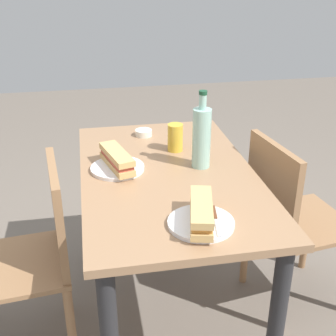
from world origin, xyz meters
TOP-DOWN VIEW (x-y plane):
  - ground_plane at (0.00, 0.00)m, footprint 8.00×8.00m
  - dining_table at (0.00, 0.00)m, footprint 1.16×0.70m
  - chair_far at (0.01, 0.55)m, footprint 0.46×0.46m
  - chair_near at (0.08, -0.55)m, footprint 0.44×0.44m
  - plate_near at (-0.06, -0.20)m, footprint 0.22×0.22m
  - baguette_sandwich_near at (-0.06, -0.20)m, footprint 0.25×0.13m
  - knife_near at (-0.09, -0.15)m, footprint 0.18×0.02m
  - plate_far at (0.41, 0.03)m, footprint 0.22×0.22m
  - baguette_sandwich_far at (0.41, 0.03)m, footprint 0.25×0.12m
  - knife_far at (0.41, 0.08)m, footprint 0.18×0.04m
  - water_bottle at (-0.03, 0.15)m, footprint 0.08×0.08m
  - beer_glass at (-0.22, 0.07)m, footprint 0.07×0.07m
  - olive_bowl at (-0.42, -0.04)m, footprint 0.08×0.08m

SIDE VIEW (x-z plane):
  - ground_plane at x=0.00m, z-range 0.00..0.00m
  - chair_far at x=0.01m, z-range 0.06..0.90m
  - chair_near at x=0.08m, z-range 0.06..0.90m
  - dining_table at x=0.00m, z-range 0.25..0.99m
  - plate_near at x=-0.06m, z-range 0.74..0.76m
  - plate_far at x=0.41m, z-range 0.74..0.76m
  - olive_bowl at x=-0.42m, z-range 0.74..0.77m
  - knife_near at x=-0.09m, z-range 0.76..0.77m
  - knife_far at x=0.41m, z-range 0.76..0.77m
  - baguette_sandwich_near at x=-0.06m, z-range 0.76..0.83m
  - baguette_sandwich_far at x=0.41m, z-range 0.76..0.83m
  - beer_glass at x=-0.22m, z-range 0.74..0.87m
  - water_bottle at x=-0.03m, z-range 0.71..1.04m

